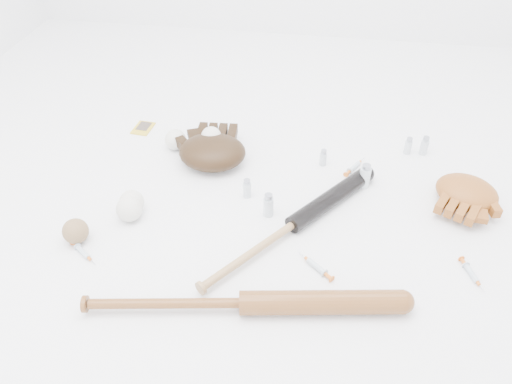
# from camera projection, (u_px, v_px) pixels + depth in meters

# --- Properties ---
(bat_dark) EXTENTS (0.53, 0.66, 0.06)m
(bat_dark) POSITION_uv_depth(u_px,v_px,m) (293.00, 224.00, 1.55)
(bat_dark) COLOR black
(bat_dark) RESTS_ON ground
(bat_wood) EXTENTS (0.89, 0.21, 0.07)m
(bat_wood) POSITION_uv_depth(u_px,v_px,m) (243.00, 303.00, 1.32)
(bat_wood) COLOR brown
(bat_wood) RESTS_ON ground
(glove_dark) EXTENTS (0.31, 0.31, 0.11)m
(glove_dark) POSITION_uv_depth(u_px,v_px,m) (212.00, 152.00, 1.81)
(glove_dark) COLOR black
(glove_dark) RESTS_ON ground
(glove_tan) EXTENTS (0.32, 0.32, 0.09)m
(glove_tan) POSITION_uv_depth(u_px,v_px,m) (467.00, 192.00, 1.65)
(glove_tan) COLOR brown
(glove_tan) RESTS_ON ground
(trading_card) EXTENTS (0.08, 0.10, 0.01)m
(trading_card) POSITION_uv_depth(u_px,v_px,m) (143.00, 128.00, 2.02)
(trading_card) COLOR gold
(trading_card) RESTS_ON ground
(pedestal) EXTENTS (0.09, 0.09, 0.04)m
(pedestal) POSITION_uv_depth(u_px,v_px,m) (212.00, 149.00, 1.88)
(pedestal) COLOR white
(pedestal) RESTS_ON ground
(baseball_on_pedestal) EXTENTS (0.07, 0.07, 0.07)m
(baseball_on_pedestal) POSITION_uv_depth(u_px,v_px,m) (211.00, 137.00, 1.84)
(baseball_on_pedestal) COLOR silver
(baseball_on_pedestal) RESTS_ON pedestal
(baseball_left) EXTENTS (0.08, 0.08, 0.08)m
(baseball_left) POSITION_uv_depth(u_px,v_px,m) (132.00, 202.00, 1.62)
(baseball_left) COLOR silver
(baseball_left) RESTS_ON ground
(baseball_upper) EXTENTS (0.08, 0.08, 0.08)m
(baseball_upper) POSITION_uv_depth(u_px,v_px,m) (175.00, 140.00, 1.89)
(baseball_upper) COLOR silver
(baseball_upper) RESTS_ON ground
(baseball_mid) EXTENTS (0.08, 0.08, 0.08)m
(baseball_mid) POSITION_uv_depth(u_px,v_px,m) (129.00, 209.00, 1.59)
(baseball_mid) COLOR silver
(baseball_mid) RESTS_ON ground
(baseball_aged) EXTENTS (0.08, 0.08, 0.08)m
(baseball_aged) POSITION_uv_depth(u_px,v_px,m) (76.00, 231.00, 1.52)
(baseball_aged) COLOR brown
(baseball_aged) RESTS_ON ground
(syringe_0) EXTENTS (0.13, 0.10, 0.02)m
(syringe_0) POSITION_uv_depth(u_px,v_px,m) (83.00, 252.00, 1.49)
(syringe_0) COLOR #ADBCC6
(syringe_0) RESTS_ON ground
(syringe_1) EXTENTS (0.13, 0.12, 0.02)m
(syringe_1) POSITION_uv_depth(u_px,v_px,m) (316.00, 266.00, 1.45)
(syringe_1) COLOR #ADBCC6
(syringe_1) RESTS_ON ground
(syringe_2) EXTENTS (0.09, 0.14, 0.02)m
(syringe_2) POSITION_uv_depth(u_px,v_px,m) (354.00, 167.00, 1.81)
(syringe_2) COLOR #ADBCC6
(syringe_2) RESTS_ON ground
(syringe_3) EXTENTS (0.07, 0.14, 0.02)m
(syringe_3) POSITION_uv_depth(u_px,v_px,m) (471.00, 273.00, 1.43)
(syringe_3) COLOR #ADBCC6
(syringe_3) RESTS_ON ground
(vial_0) EXTENTS (0.03, 0.03, 0.08)m
(vial_0) POSITION_uv_depth(u_px,v_px,m) (424.00, 145.00, 1.87)
(vial_0) COLOR silver
(vial_0) RESTS_ON ground
(vial_1) EXTENTS (0.03, 0.03, 0.06)m
(vial_1) POSITION_uv_depth(u_px,v_px,m) (323.00, 157.00, 1.82)
(vial_1) COLOR silver
(vial_1) RESTS_ON ground
(vial_2) EXTENTS (0.03, 0.03, 0.08)m
(vial_2) POSITION_uv_depth(u_px,v_px,m) (268.00, 205.00, 1.60)
(vial_2) COLOR silver
(vial_2) RESTS_ON ground
(vial_3) EXTENTS (0.04, 0.04, 0.09)m
(vial_3) POSITION_uv_depth(u_px,v_px,m) (365.00, 176.00, 1.72)
(vial_3) COLOR silver
(vial_3) RESTS_ON ground
(vial_4) EXTENTS (0.03, 0.03, 0.07)m
(vial_4) POSITION_uv_depth(u_px,v_px,m) (247.00, 188.00, 1.68)
(vial_4) COLOR silver
(vial_4) RESTS_ON ground
(vial_5) EXTENTS (0.03, 0.03, 0.07)m
(vial_5) POSITION_uv_depth(u_px,v_px,m) (408.00, 146.00, 1.87)
(vial_5) COLOR silver
(vial_5) RESTS_ON ground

